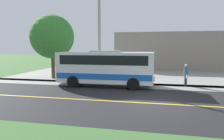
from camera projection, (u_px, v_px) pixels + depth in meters
The scene contains 10 objects.
ground_plane at pixel (152, 103), 11.58m from camera, with size 120.00×120.00×0.00m, color #3D6633.
road_surface at pixel (152, 103), 11.58m from camera, with size 8.00×100.00×0.01m, color black.
sidewalk at pixel (154, 86), 16.63m from camera, with size 2.40×100.00×0.01m, color gray.
parking_lot_surface at pixel (183, 75), 23.01m from camera, with size 14.00×36.00×0.01m, color gray.
road_centre_line at pixel (152, 103), 11.58m from camera, with size 0.16×100.00×0.00m, color gold.
shuttle_bus_front at pixel (106, 67), 16.54m from camera, with size 2.63×7.53×2.80m.
pedestrian_with_bags at pixel (186, 74), 16.60m from camera, with size 0.72×0.34×1.75m.
street_light_pole at pixel (99, 31), 16.73m from camera, with size 1.97×0.24×7.87m.
tree_curbside at pixel (52, 37), 20.33m from camera, with size 4.22×4.22×6.16m.
commercial_building at pixel (173, 50), 31.55m from camera, with size 10.00×16.14×5.00m, color gray.
Camera 1 is at (11.51, 0.17, 3.14)m, focal length 33.72 mm.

